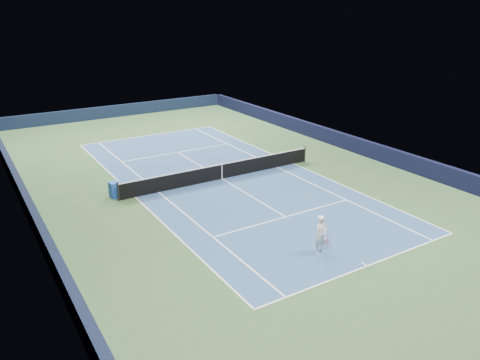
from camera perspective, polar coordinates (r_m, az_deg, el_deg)
ground at (r=28.39m, az=-2.21°, el=0.13°), size 40.00×40.00×0.00m
wall_far at (r=45.91m, az=-14.69°, el=8.16°), size 22.00×0.35×1.10m
wall_right at (r=34.57m, az=13.61°, el=4.29°), size 0.35×40.00×1.10m
wall_left at (r=25.10m, az=-24.27°, el=-3.25°), size 0.35×40.00×1.10m
court_surface at (r=28.39m, az=-2.21°, el=0.14°), size 10.97×23.77×0.01m
baseline_far at (r=38.70m, az=-10.99°, el=5.38°), size 10.97×0.08×0.00m
baseline_near at (r=19.90m, az=15.26°, el=-10.07°), size 10.97×0.08×0.00m
sideline_doubles_right at (r=31.29m, az=6.56°, el=2.00°), size 0.08×23.77×0.00m
sideline_doubles_left at (r=26.32m, az=-12.65°, el=-2.05°), size 0.08×23.77×0.00m
sideline_singles_right at (r=30.50m, az=4.53°, el=1.57°), size 0.08×23.77×0.00m
sideline_singles_left at (r=26.75m, az=-9.89°, el=-1.47°), size 0.08×23.77×0.00m
service_line_far at (r=33.81m, az=-7.59°, el=3.37°), size 8.23×0.08×0.00m
service_line_near at (r=23.45m, az=5.58°, el=-4.50°), size 8.23×0.08×0.00m
center_service_line at (r=28.39m, az=-2.21°, el=0.15°), size 0.08×12.80×0.00m
center_mark_far at (r=38.57m, az=-10.91°, el=5.33°), size 0.08×0.30×0.00m
center_mark_near at (r=19.99m, az=14.95°, el=-9.90°), size 0.08×0.30×0.00m
tennis_net at (r=28.22m, az=-2.22°, el=1.10°), size 12.90×0.10×1.07m
sponsor_cube at (r=26.45m, az=-15.01°, el=-1.14°), size 0.63×0.55×0.88m
tennis_player at (r=20.06m, az=9.84°, el=-6.57°), size 0.82×1.29×2.26m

